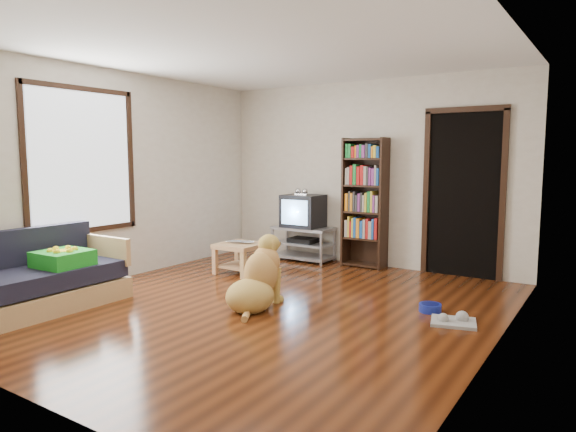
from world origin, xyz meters
The scene contains 18 objects.
ground centered at (0.00, 0.00, 0.00)m, with size 5.00×5.00×0.00m, color #57260E.
ceiling centered at (0.00, 0.00, 2.60)m, with size 5.00×5.00×0.00m, color white.
wall_back centered at (0.00, 2.50, 1.30)m, with size 4.50×4.50×0.00m, color beige.
wall_front centered at (0.00, -2.50, 1.30)m, with size 4.50×4.50×0.00m, color beige.
wall_left centered at (-2.25, 0.00, 1.30)m, with size 5.00×5.00×0.00m, color beige.
wall_right centered at (2.25, 0.00, 1.30)m, with size 5.00×5.00×0.00m, color beige.
green_cushion centered at (-1.75, -1.12, 0.50)m, with size 0.48×0.48×0.16m, color green.
laptop centered at (-1.15, 1.03, 0.41)m, with size 0.36×0.23×0.03m, color silver.
dog_bowl centered at (1.51, 0.75, 0.04)m, with size 0.22×0.22×0.08m, color #162497.
grey_rag centered at (1.81, 0.50, 0.01)m, with size 0.40×0.32×0.03m, color #A5A5A5.
window centered at (-2.23, -0.50, 1.50)m, with size 0.03×1.46×1.70m.
doorway centered at (1.35, 2.48, 1.12)m, with size 1.03×0.05×2.19m.
tv_stand centered at (-0.90, 2.25, 0.27)m, with size 0.90×0.45×0.50m.
crt_tv centered at (-0.90, 2.27, 0.74)m, with size 0.55×0.52×0.58m.
bookshelf centered at (0.05, 2.34, 1.00)m, with size 0.60×0.30×1.80m.
sofa centered at (-1.87, -1.38, 0.26)m, with size 0.80×1.80×0.80m.
coffee_table centered at (-1.15, 1.06, 0.28)m, with size 0.55×0.55×0.40m.
dog centered at (-0.03, -0.06, 0.28)m, with size 0.48×0.92×0.76m.
Camera 1 is at (3.04, -4.20, 1.55)m, focal length 32.00 mm.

